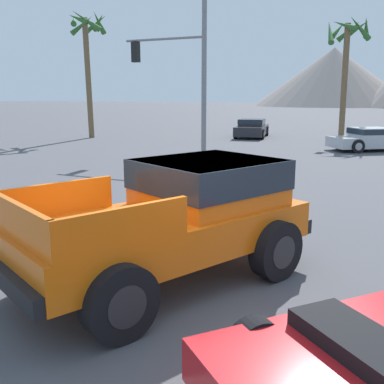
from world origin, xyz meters
TOP-DOWN VIEW (x-y plane):
  - ground_plane at (0.00, 0.00)m, footprint 320.00×320.00m
  - orange_pickup_truck at (-0.14, 0.55)m, footprint 3.76×5.12m
  - parked_car_dark at (-6.30, 24.07)m, footprint 2.52×4.64m
  - parked_car_silver at (1.55, 19.46)m, footprint 4.55×3.99m
  - traffic_light_main at (-6.62, 12.94)m, footprint 3.92×0.38m
  - street_lamp_post at (-2.36, 6.62)m, footprint 0.90×0.24m
  - palm_tree_tall at (-15.94, 19.26)m, footprint 2.78×2.76m
  - palm_tree_short at (-0.53, 24.63)m, footprint 2.88×2.69m

SIDE VIEW (x-z plane):
  - ground_plane at x=0.00m, z-range 0.00..0.00m
  - parked_car_silver at x=1.55m, z-range 0.02..1.19m
  - parked_car_dark at x=-6.30m, z-range 0.01..1.24m
  - orange_pickup_truck at x=-0.14m, z-range 0.14..1.95m
  - traffic_light_main at x=-6.62m, z-range 1.11..6.59m
  - street_lamp_post at x=-2.36m, z-range 0.79..9.27m
  - palm_tree_short at x=-0.53m, z-range 1.84..9.32m
  - palm_tree_tall at x=-15.94m, z-range 1.99..10.01m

